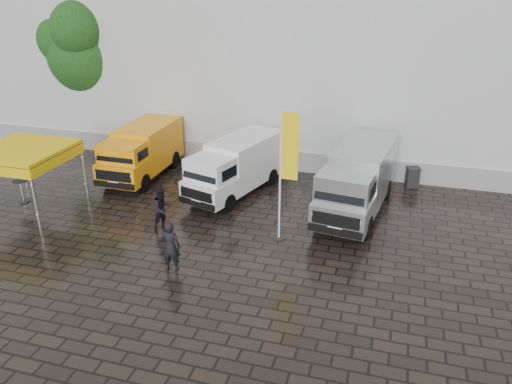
% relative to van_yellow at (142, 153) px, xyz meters
% --- Properties ---
extents(ground, '(120.00, 120.00, 0.00)m').
position_rel_van_yellow_xyz_m(ground, '(7.85, -5.14, -1.20)').
color(ground, black).
rests_on(ground, ground).
extents(exhibition_hall, '(44.00, 16.00, 12.00)m').
position_rel_van_yellow_xyz_m(exhibition_hall, '(9.85, 10.86, 4.80)').
color(exhibition_hall, silver).
rests_on(exhibition_hall, ground).
extents(hall_plinth, '(44.00, 0.15, 1.00)m').
position_rel_van_yellow_xyz_m(hall_plinth, '(9.85, 2.81, -0.70)').
color(hall_plinth, gray).
rests_on(hall_plinth, ground).
extents(van_yellow, '(2.01, 5.22, 2.41)m').
position_rel_van_yellow_xyz_m(van_yellow, '(0.00, 0.00, 0.00)').
color(van_yellow, '#FF9A0D').
rests_on(van_yellow, ground).
extents(van_white, '(3.34, 5.85, 2.41)m').
position_rel_van_yellow_xyz_m(van_white, '(4.95, -0.61, -0.00)').
color(van_white, white).
rests_on(van_white, ground).
extents(van_silver, '(2.87, 6.39, 2.67)m').
position_rel_van_yellow_xyz_m(van_silver, '(10.30, -1.12, 0.13)').
color(van_silver, '#A5A9AA').
rests_on(van_silver, ground).
extents(canopy_tent, '(3.40, 3.40, 2.64)m').
position_rel_van_yellow_xyz_m(canopy_tent, '(-2.85, -4.51, 1.28)').
color(canopy_tent, silver).
rests_on(canopy_tent, ground).
extents(flagpole, '(0.88, 0.50, 5.04)m').
position_rel_van_yellow_xyz_m(flagpole, '(7.99, -4.18, 1.62)').
color(flagpole, black).
rests_on(flagpole, ground).
extents(tree, '(4.58, 4.58, 8.22)m').
position_rel_van_yellow_xyz_m(tree, '(-5.21, 4.49, 4.07)').
color(tree, black).
rests_on(tree, ground).
extents(cocktail_table, '(0.60, 0.60, 1.02)m').
position_rel_van_yellow_xyz_m(cocktail_table, '(-3.55, -4.17, -0.69)').
color(cocktail_table, black).
rests_on(cocktail_table, ground).
extents(wheelie_bin, '(0.69, 0.69, 0.94)m').
position_rel_van_yellow_xyz_m(wheelie_bin, '(12.54, 2.38, -0.74)').
color(wheelie_bin, black).
rests_on(wheelie_bin, ground).
extents(person_front, '(0.71, 0.53, 1.78)m').
position_rel_van_yellow_xyz_m(person_front, '(4.90, -7.28, -0.32)').
color(person_front, black).
rests_on(person_front, ground).
extents(person_tent, '(1.00, 1.07, 1.75)m').
position_rel_van_yellow_xyz_m(person_tent, '(3.37, -4.72, -0.33)').
color(person_tent, black).
rests_on(person_tent, ground).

